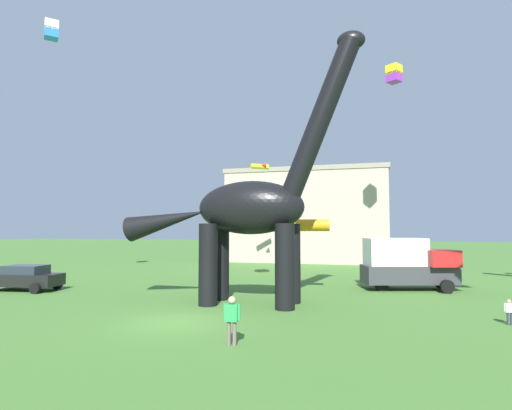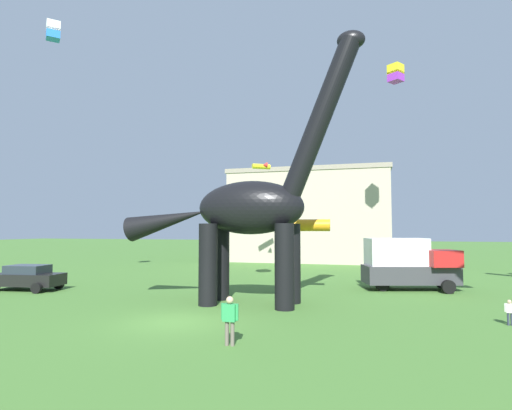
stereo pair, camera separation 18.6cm
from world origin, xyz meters
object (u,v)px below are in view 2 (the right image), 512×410
(dinosaur_sculpture, at_px, (249,208))
(person_strolling_adult, at_px, (230,316))
(person_vendor_side, at_px, (510,310))
(kite_mid_center, at_px, (260,220))
(parked_sedan_left, at_px, (28,277))
(kite_high_right, at_px, (53,31))
(kite_far_left, at_px, (262,166))
(kite_mid_right, at_px, (309,225))
(kite_high_left, at_px, (396,73))
(parked_box_truck, at_px, (408,263))

(dinosaur_sculpture, relative_size, person_strolling_adult, 8.51)
(dinosaur_sculpture, height_order, person_vendor_side, dinosaur_sculpture)
(kite_mid_center, bearing_deg, person_strolling_adult, -77.89)
(parked_sedan_left, xyz_separation_m, kite_high_right, (-1.10, 2.65, 17.13))
(kite_far_left, bearing_deg, person_vendor_side, -50.12)
(parked_sedan_left, xyz_separation_m, kite_far_left, (11.01, 15.28, 8.77))
(kite_mid_right, bearing_deg, kite_mid_center, 125.50)
(dinosaur_sculpture, height_order, person_strolling_adult, dinosaur_sculpture)
(kite_mid_right, height_order, kite_high_left, kite_high_left)
(person_strolling_adult, bearing_deg, dinosaur_sculpture, 123.46)
(kite_mid_right, bearing_deg, parked_sedan_left, -167.69)
(parked_sedan_left, distance_m, kite_far_left, 20.77)
(kite_mid_right, bearing_deg, kite_high_right, -176.66)
(kite_high_right, distance_m, kite_mid_right, 22.84)
(dinosaur_sculpture, relative_size, person_vendor_side, 13.49)
(parked_box_truck, relative_size, kite_high_right, 4.72)
(parked_sedan_left, relative_size, kite_mid_right, 1.72)
(dinosaur_sculpture, relative_size, parked_box_truck, 2.26)
(parked_box_truck, xyz_separation_m, person_vendor_side, (2.98, -8.91, -1.04))
(parked_sedan_left, height_order, kite_mid_center, kite_mid_center)
(person_vendor_side, relative_size, person_strolling_adult, 0.63)
(kite_mid_right, bearing_deg, kite_far_left, 117.25)
(parked_box_truck, bearing_deg, kite_far_left, 127.88)
(dinosaur_sculpture, bearing_deg, kite_high_right, 169.69)
(kite_far_left, relative_size, kite_mid_center, 1.24)
(kite_mid_center, bearing_deg, kite_high_right, -148.89)
(kite_high_right, height_order, kite_high_left, kite_high_right)
(parked_sedan_left, xyz_separation_m, person_vendor_side, (25.72, -2.33, -0.20))
(parked_box_truck, xyz_separation_m, person_strolling_adult, (-6.72, -14.48, -0.69))
(parked_box_truck, height_order, kite_far_left, kite_far_left)
(kite_far_left, distance_m, kite_mid_center, 6.99)
(dinosaur_sculpture, xyz_separation_m, kite_far_left, (-3.55, 16.01, 4.70))
(parked_sedan_left, height_order, kite_high_left, kite_high_left)
(person_vendor_side, xyz_separation_m, kite_mid_center, (-13.66, 12.92, 3.89))
(dinosaur_sculpture, height_order, parked_sedan_left, dinosaur_sculpture)
(dinosaur_sculpture, bearing_deg, parked_box_truck, 43.61)
(person_strolling_adult, height_order, kite_far_left, kite_far_left)
(kite_mid_center, bearing_deg, parked_sedan_left, -138.71)
(person_vendor_side, distance_m, kite_mid_center, 19.20)
(dinosaur_sculpture, relative_size, kite_high_left, 9.56)
(parked_box_truck, distance_m, kite_high_left, 16.44)
(dinosaur_sculpture, height_order, kite_mid_center, dinosaur_sculpture)
(person_vendor_side, height_order, person_strolling_adult, person_strolling_adult)
(parked_sedan_left, distance_m, person_vendor_side, 25.82)
(parked_sedan_left, relative_size, kite_far_left, 2.48)
(person_vendor_side, relative_size, kite_high_left, 0.71)
(dinosaur_sculpture, relative_size, kite_high_right, 10.67)
(parked_box_truck, bearing_deg, person_vendor_side, -87.10)
(kite_high_left, bearing_deg, kite_far_left, 172.18)
(dinosaur_sculpture, distance_m, kite_high_right, 20.66)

